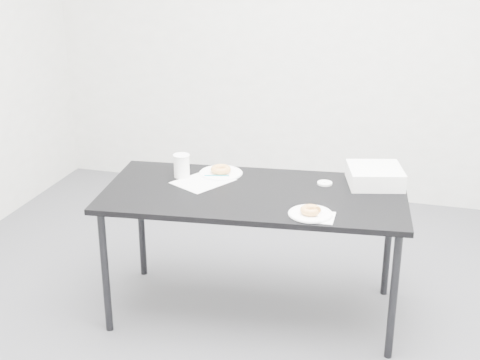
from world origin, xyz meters
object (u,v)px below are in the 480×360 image
(scorecard, at_px, (203,181))
(coffee_cup, at_px, (182,166))
(donut_near, at_px, (311,210))
(table, at_px, (254,201))
(pen, at_px, (217,176))
(donut_far, at_px, (221,169))
(plate_near, at_px, (310,214))
(bakery_box, at_px, (375,176))
(plate_far, at_px, (221,173))

(scorecard, xyz_separation_m, coffee_cup, (-0.14, 0.04, 0.06))
(scorecard, relative_size, donut_near, 2.91)
(donut_near, distance_m, coffee_cup, 0.84)
(table, xyz_separation_m, donut_near, (0.33, -0.21, 0.08))
(donut_near, bearing_deg, coffee_cup, 157.41)
(pen, bearing_deg, scorecard, -134.74)
(scorecard, bearing_deg, donut_far, 96.88)
(plate_near, xyz_separation_m, bakery_box, (0.26, 0.50, 0.04))
(table, relative_size, coffee_cup, 12.76)
(plate_near, height_order, donut_far, donut_far)
(pen, relative_size, plate_far, 0.56)
(donut_far, bearing_deg, table, -40.66)
(pen, bearing_deg, donut_near, -46.33)
(plate_near, relative_size, plate_far, 0.89)
(table, distance_m, donut_near, 0.40)
(coffee_cup, bearing_deg, table, -13.93)
(pen, distance_m, donut_far, 0.06)
(plate_near, xyz_separation_m, donut_near, (0.00, 0.00, 0.02))
(table, xyz_separation_m, coffee_cup, (-0.44, 0.11, 0.12))
(coffee_cup, distance_m, bakery_box, 1.05)
(donut_far, xyz_separation_m, coffee_cup, (-0.19, -0.10, 0.04))
(table, bearing_deg, plate_near, -38.76)
(scorecard, xyz_separation_m, bakery_box, (0.90, 0.21, 0.05))
(donut_near, relative_size, bakery_box, 0.36)
(plate_far, distance_m, coffee_cup, 0.23)
(scorecard, bearing_deg, donut_near, 4.90)
(donut_far, bearing_deg, bakery_box, 4.98)
(plate_far, relative_size, coffee_cup, 1.87)
(scorecard, distance_m, donut_near, 0.70)
(scorecard, distance_m, coffee_cup, 0.15)
(plate_near, bearing_deg, coffee_cup, 157.41)
(donut_far, distance_m, coffee_cup, 0.22)
(plate_near, relative_size, donut_near, 2.13)
(table, bearing_deg, coffee_cup, 159.78)
(scorecard, bearing_deg, table, 15.79)
(pen, height_order, bakery_box, bakery_box)
(table, distance_m, coffee_cup, 0.47)
(pen, bearing_deg, plate_near, -46.33)
(scorecard, xyz_separation_m, donut_far, (0.06, 0.14, 0.02))
(scorecard, height_order, donut_near, donut_near)
(donut_near, relative_size, coffee_cup, 0.78)
(plate_near, distance_m, donut_near, 0.02)
(table, distance_m, scorecard, 0.32)
(pen, xyz_separation_m, donut_far, (0.01, 0.06, 0.02))
(plate_far, distance_m, donut_far, 0.02)
(table, height_order, donut_near, donut_near)
(table, height_order, coffee_cup, coffee_cup)
(scorecard, bearing_deg, coffee_cup, -167.05)
(bakery_box, bearing_deg, table, -168.97)
(donut_far, distance_m, bakery_box, 0.84)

